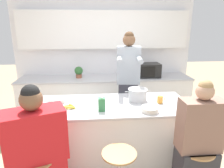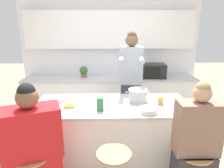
{
  "view_description": "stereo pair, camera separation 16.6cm",
  "coord_description": "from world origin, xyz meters",
  "px_view_note": "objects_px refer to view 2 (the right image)",
  "views": [
    {
      "loc": [
        -0.23,
        -2.42,
        1.9
      ],
      "look_at": [
        0.0,
        0.08,
        1.17
      ],
      "focal_mm": 32.0,
      "sensor_mm": 36.0,
      "label": 1
    },
    {
      "loc": [
        -0.06,
        -2.43,
        1.9
      ],
      "look_at": [
        0.0,
        0.08,
        1.17
      ],
      "focal_mm": 32.0,
      "sensor_mm": 36.0,
      "label": 2
    }
  ],
  "objects_px": {
    "kitchen_island": "(112,135)",
    "juice_carton": "(100,104)",
    "person_seated_near": "(194,156)",
    "cooking_pot": "(138,95)",
    "potted_plant": "(84,71)",
    "fruit_bowl": "(58,99)",
    "person_cooking": "(131,88)",
    "person_wrapped_blanket": "(35,156)",
    "coffee_cup_near": "(161,101)",
    "microwave": "(153,71)",
    "banana_bunch": "(69,105)"
  },
  "relations": [
    {
      "from": "person_wrapped_blanket",
      "to": "coffee_cup_near",
      "type": "bearing_deg",
      "value": 6.32
    },
    {
      "from": "coffee_cup_near",
      "to": "microwave",
      "type": "distance_m",
      "value": 1.53
    },
    {
      "from": "person_wrapped_blanket",
      "to": "potted_plant",
      "type": "distance_m",
      "value": 2.31
    },
    {
      "from": "person_cooking",
      "to": "juice_carton",
      "type": "relative_size",
      "value": 10.24
    },
    {
      "from": "person_cooking",
      "to": "potted_plant",
      "type": "distance_m",
      "value": 1.22
    },
    {
      "from": "juice_carton",
      "to": "potted_plant",
      "type": "bearing_deg",
      "value": 102.71
    },
    {
      "from": "coffee_cup_near",
      "to": "fruit_bowl",
      "type": "bearing_deg",
      "value": 173.55
    },
    {
      "from": "person_seated_near",
      "to": "microwave",
      "type": "xyz_separation_m",
      "value": [
        0.05,
        2.22,
        0.39
      ]
    },
    {
      "from": "person_wrapped_blanket",
      "to": "coffee_cup_near",
      "type": "xyz_separation_m",
      "value": [
        1.42,
        0.71,
        0.3
      ]
    },
    {
      "from": "person_cooking",
      "to": "microwave",
      "type": "distance_m",
      "value": 0.97
    },
    {
      "from": "potted_plant",
      "to": "person_wrapped_blanket",
      "type": "bearing_deg",
      "value": -96.18
    },
    {
      "from": "fruit_bowl",
      "to": "potted_plant",
      "type": "height_order",
      "value": "potted_plant"
    },
    {
      "from": "person_cooking",
      "to": "fruit_bowl",
      "type": "relative_size",
      "value": 7.83
    },
    {
      "from": "coffee_cup_near",
      "to": "microwave",
      "type": "height_order",
      "value": "microwave"
    },
    {
      "from": "banana_bunch",
      "to": "juice_carton",
      "type": "distance_m",
      "value": 0.41
    },
    {
      "from": "person_wrapped_blanket",
      "to": "juice_carton",
      "type": "bearing_deg",
      "value": 19.29
    },
    {
      "from": "person_seated_near",
      "to": "coffee_cup_near",
      "type": "relative_size",
      "value": 13.38
    },
    {
      "from": "kitchen_island",
      "to": "cooking_pot",
      "type": "xyz_separation_m",
      "value": [
        0.35,
        0.1,
        0.54
      ]
    },
    {
      "from": "person_seated_near",
      "to": "juice_carton",
      "type": "bearing_deg",
      "value": 151.76
    },
    {
      "from": "person_cooking",
      "to": "coffee_cup_near",
      "type": "xyz_separation_m",
      "value": [
        0.31,
        -0.71,
        0.05
      ]
    },
    {
      "from": "juice_carton",
      "to": "potted_plant",
      "type": "height_order",
      "value": "potted_plant"
    },
    {
      "from": "person_wrapped_blanket",
      "to": "banana_bunch",
      "type": "relative_size",
      "value": 7.86
    },
    {
      "from": "person_cooking",
      "to": "microwave",
      "type": "xyz_separation_m",
      "value": [
        0.54,
        0.8,
        0.11
      ]
    },
    {
      "from": "person_cooking",
      "to": "person_wrapped_blanket",
      "type": "xyz_separation_m",
      "value": [
        -1.11,
        -1.41,
        -0.25
      ]
    },
    {
      "from": "fruit_bowl",
      "to": "coffee_cup_near",
      "type": "height_order",
      "value": "coffee_cup_near"
    },
    {
      "from": "cooking_pot",
      "to": "fruit_bowl",
      "type": "xyz_separation_m",
      "value": [
        -1.09,
        0.04,
        -0.06
      ]
    },
    {
      "from": "cooking_pot",
      "to": "fruit_bowl",
      "type": "relative_size",
      "value": 1.49
    },
    {
      "from": "kitchen_island",
      "to": "potted_plant",
      "type": "bearing_deg",
      "value": 109.3
    },
    {
      "from": "person_seated_near",
      "to": "cooking_pot",
      "type": "bearing_deg",
      "value": 119.59
    },
    {
      "from": "person_seated_near",
      "to": "person_wrapped_blanket",
      "type": "bearing_deg",
      "value": -179.55
    },
    {
      "from": "person_wrapped_blanket",
      "to": "microwave",
      "type": "xyz_separation_m",
      "value": [
        1.65,
        2.22,
        0.37
      ]
    },
    {
      "from": "person_wrapped_blanket",
      "to": "microwave",
      "type": "distance_m",
      "value": 2.78
    },
    {
      "from": "person_seated_near",
      "to": "cooking_pot",
      "type": "height_order",
      "value": "person_seated_near"
    },
    {
      "from": "banana_bunch",
      "to": "potted_plant",
      "type": "height_order",
      "value": "potted_plant"
    },
    {
      "from": "juice_carton",
      "to": "microwave",
      "type": "relative_size",
      "value": 0.36
    },
    {
      "from": "cooking_pot",
      "to": "juice_carton",
      "type": "xyz_separation_m",
      "value": [
        -0.5,
        -0.3,
        -0.0
      ]
    },
    {
      "from": "fruit_bowl",
      "to": "kitchen_island",
      "type": "bearing_deg",
      "value": -10.79
    },
    {
      "from": "fruit_bowl",
      "to": "microwave",
      "type": "bearing_deg",
      "value": 40.33
    },
    {
      "from": "kitchen_island",
      "to": "juice_carton",
      "type": "height_order",
      "value": "juice_carton"
    },
    {
      "from": "person_cooking",
      "to": "person_wrapped_blanket",
      "type": "height_order",
      "value": "person_cooking"
    },
    {
      "from": "person_cooking",
      "to": "person_wrapped_blanket",
      "type": "bearing_deg",
      "value": -121.39
    },
    {
      "from": "person_wrapped_blanket",
      "to": "banana_bunch",
      "type": "xyz_separation_m",
      "value": [
        0.24,
        0.62,
        0.28
      ]
    },
    {
      "from": "person_seated_near",
      "to": "potted_plant",
      "type": "relative_size",
      "value": 6.21
    },
    {
      "from": "kitchen_island",
      "to": "juice_carton",
      "type": "xyz_separation_m",
      "value": [
        -0.15,
        -0.19,
        0.54
      ]
    },
    {
      "from": "person_cooking",
      "to": "person_wrapped_blanket",
      "type": "relative_size",
      "value": 1.28
    },
    {
      "from": "person_wrapped_blanket",
      "to": "potted_plant",
      "type": "bearing_deg",
      "value": 63.69
    },
    {
      "from": "kitchen_island",
      "to": "microwave",
      "type": "height_order",
      "value": "microwave"
    },
    {
      "from": "person_seated_near",
      "to": "potted_plant",
      "type": "distance_m",
      "value": 2.66
    },
    {
      "from": "person_wrapped_blanket",
      "to": "fruit_bowl",
      "type": "relative_size",
      "value": 6.1
    },
    {
      "from": "person_wrapped_blanket",
      "to": "person_seated_near",
      "type": "relative_size",
      "value": 1.0
    }
  ]
}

